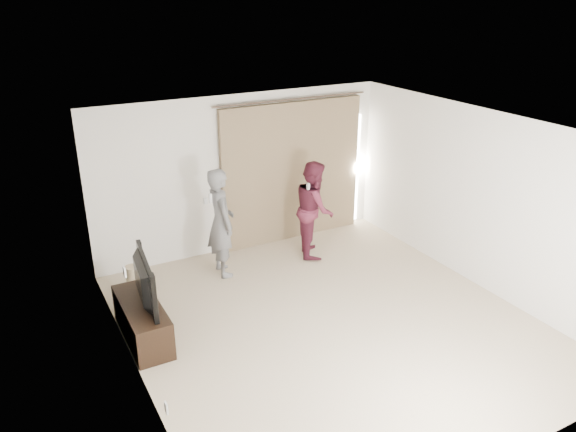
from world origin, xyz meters
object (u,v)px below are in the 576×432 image
object	(u,v)px
tv_console	(142,321)
person_woman	(314,209)
person_man	(221,222)
tv	(138,282)

from	to	relation	value
tv_console	person_woman	size ratio (longest dim) A/B	0.81
person_man	person_woman	xyz separation A→B (m)	(1.60, -0.07, -0.05)
tv_console	tv	distance (m)	0.56
tv_console	person_man	xyz separation A→B (m)	(1.56, 1.16, 0.60)
person_woman	tv_console	bearing A→B (deg)	-160.95
tv	person_man	world-z (taller)	person_man
person_woman	person_man	bearing A→B (deg)	177.67
person_man	tv_console	bearing A→B (deg)	-143.42
tv_console	tv	xyz separation A→B (m)	(0.00, 0.00, 0.56)
tv	person_woman	xyz separation A→B (m)	(3.16, 1.09, -0.01)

